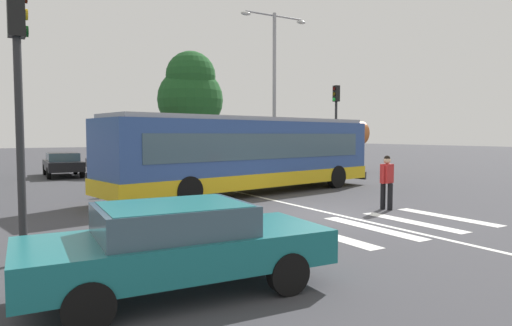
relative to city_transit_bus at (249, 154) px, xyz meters
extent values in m
plane|color=#3D3D42|center=(-0.57, -5.28, -1.59)|extent=(160.00, 160.00, 0.00)
cylinder|color=black|center=(3.83, 1.89, -1.09)|extent=(1.04, 0.47, 1.00)
cylinder|color=black|center=(4.25, -0.42, -1.09)|extent=(1.04, 0.47, 1.00)
cylinder|color=black|center=(-3.80, 0.50, -1.09)|extent=(1.04, 0.47, 1.00)
cylinder|color=black|center=(-3.38, -1.81, -1.09)|extent=(1.04, 0.47, 1.00)
cube|color=#2D4C8E|center=(-0.02, 0.00, 0.04)|extent=(12.38, 4.67, 2.55)
cube|color=gold|center=(-0.02, 0.00, -0.96)|extent=(12.50, 4.72, 0.55)
cube|color=#3D5666|center=(-0.02, 0.00, 0.34)|extent=(10.96, 4.46, 0.96)
cube|color=#3D5666|center=(5.95, 1.08, 0.24)|extent=(0.44, 2.22, 1.63)
cube|color=black|center=(5.95, 1.08, 1.13)|extent=(0.40, 1.92, 0.28)
cube|color=#99999E|center=(-0.02, 0.00, 1.39)|extent=(11.86, 4.38, 0.16)
cube|color=#28282B|center=(6.07, 1.10, -1.16)|extent=(0.57, 2.53, 0.36)
cylinder|color=black|center=(1.68, -5.57, -1.16)|extent=(0.16, 0.16, 0.85)
cylinder|color=black|center=(1.74, -5.82, -1.16)|extent=(0.16, 0.16, 0.85)
cube|color=#B22323|center=(1.71, -5.69, -0.44)|extent=(0.45, 0.34, 0.60)
cylinder|color=#B22323|center=(1.48, -5.75, -0.47)|extent=(0.10, 0.10, 0.55)
cylinder|color=#B22323|center=(1.94, -5.64, -0.47)|extent=(0.10, 0.10, 0.55)
sphere|color=tan|center=(1.71, -5.69, -0.03)|extent=(0.22, 0.22, 0.22)
sphere|color=black|center=(1.71, -5.69, 0.04)|extent=(0.19, 0.19, 0.19)
cylinder|color=black|center=(-5.22, -8.63, -1.27)|extent=(0.65, 0.24, 0.64)
cylinder|color=black|center=(-5.32, -10.30, -1.27)|extent=(0.65, 0.24, 0.64)
cylinder|color=black|center=(-8.00, -8.46, -1.27)|extent=(0.65, 0.24, 0.64)
cylinder|color=black|center=(-8.11, -10.13, -1.27)|extent=(0.65, 0.24, 0.64)
cube|color=#196B70|center=(-6.66, -9.38, -0.95)|extent=(4.60, 2.09, 0.52)
cube|color=#3D5666|center=(-6.75, -9.38, -0.47)|extent=(2.25, 1.73, 0.44)
cube|color=#196B70|center=(-6.75, -9.38, -0.28)|extent=(2.07, 1.65, 0.09)
cylinder|color=black|center=(-6.16, 13.28, -1.27)|extent=(0.22, 0.65, 0.64)
cylinder|color=black|center=(-4.49, 13.22, -1.27)|extent=(0.22, 0.65, 0.64)
cylinder|color=black|center=(-6.26, 10.49, -1.27)|extent=(0.22, 0.65, 0.64)
cylinder|color=black|center=(-4.59, 10.43, -1.27)|extent=(0.22, 0.65, 0.64)
cube|color=black|center=(-5.37, 11.85, -0.95)|extent=(1.98, 4.56, 0.52)
cube|color=#3D5666|center=(-5.38, 11.76, -0.47)|extent=(1.68, 2.22, 0.44)
cube|color=black|center=(-5.38, 11.76, -0.28)|extent=(1.60, 2.03, 0.09)
cylinder|color=black|center=(-3.69, 13.17, -1.27)|extent=(0.20, 0.64, 0.64)
cylinder|color=black|center=(-2.02, 13.18, -1.27)|extent=(0.20, 0.64, 0.64)
cylinder|color=black|center=(-3.69, 10.38, -1.27)|extent=(0.20, 0.64, 0.64)
cylinder|color=black|center=(-2.01, 10.39, -1.27)|extent=(0.20, 0.64, 0.64)
cube|color=#38383D|center=(-2.85, 11.78, -0.95)|extent=(1.83, 4.50, 0.52)
cube|color=#3D5666|center=(-2.85, 11.69, -0.47)|extent=(1.61, 2.16, 0.44)
cube|color=#38383D|center=(-2.85, 11.69, -0.28)|extent=(1.53, 1.98, 0.09)
cylinder|color=black|center=(-0.75, 12.87, -1.27)|extent=(0.22, 0.65, 0.64)
cylinder|color=black|center=(0.93, 12.81, -1.27)|extent=(0.22, 0.65, 0.64)
cylinder|color=black|center=(-0.84, 10.08, -1.27)|extent=(0.22, 0.65, 0.64)
cylinder|color=black|center=(0.84, 10.02, -1.27)|extent=(0.22, 0.65, 0.64)
cube|color=#AD1E1E|center=(0.05, 11.45, -0.95)|extent=(1.96, 4.56, 0.52)
cube|color=#3D5666|center=(0.04, 11.36, -0.47)|extent=(1.67, 2.21, 0.44)
cube|color=#AD1E1E|center=(0.04, 11.36, -0.28)|extent=(1.59, 2.03, 0.09)
cylinder|color=black|center=(1.79, 13.36, -1.27)|extent=(0.22, 0.65, 0.64)
cylinder|color=black|center=(3.46, 13.30, -1.27)|extent=(0.22, 0.65, 0.64)
cylinder|color=black|center=(1.69, 10.57, -1.27)|extent=(0.22, 0.65, 0.64)
cylinder|color=black|center=(3.36, 10.51, -1.27)|extent=(0.22, 0.65, 0.64)
cube|color=#B7BABF|center=(2.57, 11.94, -0.95)|extent=(1.98, 4.56, 0.52)
cube|color=#3D5666|center=(2.57, 11.85, -0.47)|extent=(1.68, 2.22, 0.44)
cube|color=#B7BABF|center=(2.57, 11.85, -0.28)|extent=(1.60, 2.03, 0.09)
cylinder|color=#28282B|center=(-8.55, -6.42, 0.47)|extent=(0.14, 0.14, 4.12)
cube|color=black|center=(-8.55, -6.42, 2.98)|extent=(0.28, 0.32, 0.90)
cylinder|color=yellow|center=(-8.38, -6.42, 2.95)|extent=(0.04, 0.20, 0.20)
cylinder|color=#093B10|center=(-8.38, -6.42, 2.65)|extent=(0.04, 0.20, 0.20)
cylinder|color=#28282B|center=(8.00, 3.94, 0.53)|extent=(0.14, 0.14, 4.24)
cube|color=black|center=(8.00, 3.94, 3.11)|extent=(0.28, 0.32, 0.90)
cylinder|color=#410907|center=(7.83, 3.94, 3.38)|extent=(0.04, 0.20, 0.20)
cylinder|color=#463707|center=(7.83, 3.94, 3.08)|extent=(0.04, 0.20, 0.20)
cylinder|color=green|center=(7.83, 3.94, 2.78)|extent=(0.04, 0.20, 0.20)
cylinder|color=#28282B|center=(8.13, 6.15, -0.44)|extent=(0.12, 0.12, 2.30)
cylinder|color=#28282B|center=(12.05, 6.15, -0.44)|extent=(0.12, 0.12, 2.30)
cube|color=slate|center=(10.09, 6.85, -0.32)|extent=(3.77, 0.04, 1.93)
cylinder|color=#BC602D|center=(10.09, 6.15, 0.89)|extent=(4.00, 1.54, 1.54)
cube|color=#4C3823|center=(10.09, 6.15, -1.14)|extent=(3.14, 0.36, 0.08)
cylinder|color=#939399|center=(5.02, 5.79, 3.00)|extent=(0.20, 0.20, 9.18)
cylinder|color=#939399|center=(5.95, 5.79, 7.45)|extent=(1.85, 0.10, 0.10)
ellipsoid|color=silver|center=(6.88, 5.79, 7.32)|extent=(0.60, 0.32, 0.20)
cylinder|color=#939399|center=(4.09, 5.79, 7.45)|extent=(1.85, 0.10, 0.10)
ellipsoid|color=silver|center=(3.17, 5.79, 7.32)|extent=(0.60, 0.32, 0.20)
cylinder|color=brown|center=(3.06, 13.31, 0.01)|extent=(0.36, 0.36, 3.20)
sphere|color=#1E5123|center=(3.06, 13.31, 3.18)|extent=(4.49, 4.49, 4.49)
sphere|color=#1E5123|center=(2.98, 13.01, 4.75)|extent=(3.36, 3.36, 3.36)
cube|color=silver|center=(-3.71, -7.48, -1.58)|extent=(0.45, 3.28, 0.01)
cube|color=silver|center=(-2.22, -7.48, -1.58)|extent=(0.45, 3.28, 0.01)
cube|color=silver|center=(-0.73, -7.48, -1.58)|extent=(0.45, 3.28, 0.01)
cube|color=silver|center=(0.76, -7.48, -1.58)|extent=(0.45, 3.28, 0.01)
cube|color=silver|center=(2.25, -7.48, -1.58)|extent=(0.45, 3.28, 0.01)
cube|color=silver|center=(-0.23, -3.28, -1.59)|extent=(0.16, 24.00, 0.01)
camera|label=1|loc=(-9.09, -15.65, 0.78)|focal=31.56mm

